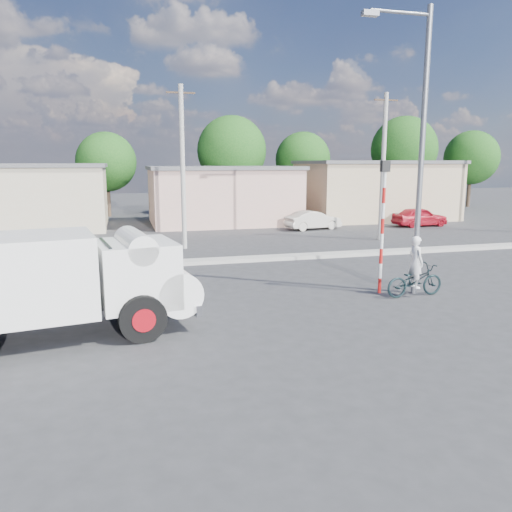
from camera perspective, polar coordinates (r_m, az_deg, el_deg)
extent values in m
plane|color=#2C2C2F|center=(14.64, 5.69, -6.49)|extent=(120.00, 120.00, 0.00)
cube|color=#99968E|center=(22.06, -1.68, -0.39)|extent=(40.00, 0.80, 0.16)
cylinder|color=black|center=(12.46, -12.84, -6.99)|extent=(1.20, 0.52, 1.16)
cylinder|color=#AD0C17|center=(12.46, -12.84, -6.99)|extent=(0.62, 0.47, 0.57)
cylinder|color=black|center=(14.56, -14.62, -4.50)|extent=(1.20, 0.52, 1.16)
cylinder|color=#AD0C17|center=(14.56, -14.62, -4.50)|extent=(0.62, 0.47, 0.57)
cube|color=black|center=(13.30, -21.94, -6.00)|extent=(5.02, 2.14, 0.19)
cube|color=white|center=(13.07, -26.40, -2.22)|extent=(4.13, 2.91, 1.96)
cube|color=white|center=(13.31, -13.52, -1.88)|extent=(2.23, 2.45, 1.64)
cylinder|color=white|center=(13.60, -9.71, -3.53)|extent=(1.50, 2.33, 1.16)
cylinder|color=white|center=(13.17, -13.66, 1.26)|extent=(1.08, 2.26, 0.74)
cube|color=silver|center=(13.82, -7.95, -5.07)|extent=(0.51, 2.27, 0.30)
cube|color=black|center=(13.10, -16.79, -0.11)|extent=(0.37, 1.79, 0.74)
imported|color=black|center=(16.99, 17.68, -2.68)|extent=(2.07, 0.83, 1.07)
imported|color=white|center=(16.92, 17.74, -1.66)|extent=(0.44, 0.64, 1.69)
imported|color=beige|center=(32.72, 6.54, 4.09)|extent=(3.84, 1.89, 1.21)
imported|color=#B31323|center=(35.92, 18.21, 4.28)|extent=(3.91, 1.76, 1.30)
cylinder|color=red|center=(17.20, 13.94, -3.29)|extent=(0.11, 0.11, 0.50)
cylinder|color=white|center=(17.09, 14.02, -1.66)|extent=(0.11, 0.11, 0.50)
cylinder|color=red|center=(17.00, 14.09, -0.02)|extent=(0.11, 0.11, 0.50)
cylinder|color=white|center=(16.91, 14.17, 1.65)|extent=(0.11, 0.11, 0.50)
cylinder|color=red|center=(16.85, 14.25, 3.33)|extent=(0.11, 0.11, 0.50)
cylinder|color=white|center=(16.79, 14.32, 5.02)|extent=(0.11, 0.11, 0.50)
cylinder|color=red|center=(16.75, 14.40, 6.72)|extent=(0.11, 0.11, 0.50)
cylinder|color=white|center=(16.73, 14.48, 8.43)|extent=(0.11, 0.11, 0.50)
cube|color=black|center=(16.72, 14.55, 9.90)|extent=(0.28, 0.18, 0.36)
cylinder|color=slate|center=(17.04, 18.39, 10.79)|extent=(0.18, 0.18, 9.00)
cylinder|color=slate|center=(17.09, 16.20, 25.18)|extent=(2.00, 0.10, 0.10)
cube|color=slate|center=(16.60, 12.91, 25.41)|extent=(0.50, 0.22, 0.15)
cube|color=#C3B593|center=(35.82, -26.48, 5.86)|extent=(12.00, 7.00, 4.00)
cube|color=#59595B|center=(35.74, -26.77, 9.24)|extent=(12.30, 7.30, 0.24)
cube|color=#DBA796|center=(35.83, -3.83, 6.78)|extent=(10.00, 7.00, 3.80)
cube|color=#59595B|center=(35.76, -3.87, 10.01)|extent=(10.30, 7.30, 0.24)
cube|color=tan|center=(39.95, 13.44, 7.20)|extent=(11.00, 7.00, 4.20)
cube|color=#59595B|center=(39.89, 13.58, 10.38)|extent=(11.30, 7.30, 0.24)
cylinder|color=#38281E|center=(42.15, -16.55, 6.72)|extent=(0.36, 0.36, 3.47)
sphere|color=#2B621D|center=(42.07, -16.74, 10.26)|extent=(4.71, 4.71, 4.71)
cylinder|color=#38281E|center=(42.09, -2.76, 7.64)|extent=(0.36, 0.36, 4.20)
sphere|color=#2B621D|center=(42.05, -2.80, 11.93)|extent=(5.70, 5.70, 5.70)
cylinder|color=#38281E|center=(46.01, 5.31, 7.51)|extent=(0.36, 0.36, 3.64)
sphere|color=#2B621D|center=(45.94, 5.37, 10.91)|extent=(4.94, 4.94, 4.94)
cylinder|color=#38281E|center=(48.13, 16.36, 7.70)|extent=(0.36, 0.36, 4.37)
sphere|color=#2B621D|center=(48.10, 16.57, 11.60)|extent=(5.93, 5.93, 5.93)
cylinder|color=#38281E|center=(53.53, 23.17, 7.23)|extent=(0.36, 0.36, 3.81)
sphere|color=#2B621D|center=(53.48, 23.40, 10.28)|extent=(5.17, 5.17, 5.17)
cylinder|color=#99968E|center=(25.24, -8.38, 9.85)|extent=(0.24, 0.24, 8.00)
cube|color=#38281E|center=(25.45, -8.61, 17.98)|extent=(1.40, 0.08, 0.08)
cylinder|color=#99968E|center=(28.72, 14.31, 9.72)|extent=(0.24, 0.24, 8.00)
cube|color=#38281E|center=(28.90, 14.65, 16.87)|extent=(1.40, 0.08, 0.08)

